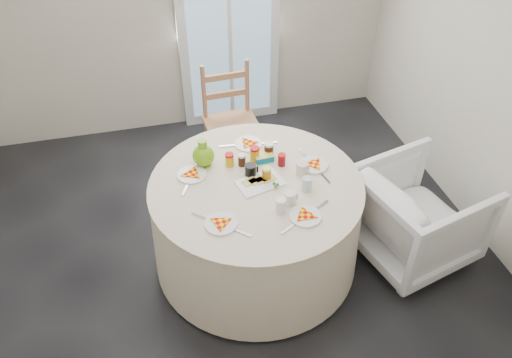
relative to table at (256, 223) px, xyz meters
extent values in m
plane|color=black|center=(-0.16, 0.07, -0.38)|extent=(4.00, 4.00, 0.00)
cube|color=#BCB5A3|center=(-0.16, 2.07, 0.93)|extent=(4.00, 0.02, 2.60)
cube|color=#BCB5A3|center=(1.84, 0.07, 0.93)|extent=(0.02, 4.00, 2.60)
cube|color=silver|center=(0.24, 2.02, 0.68)|extent=(1.00, 0.08, 2.10)
cylinder|color=beige|center=(0.00, 0.00, 0.00)|extent=(1.52, 1.52, 0.77)
imported|color=white|center=(1.19, -0.21, 0.02)|extent=(0.92, 0.96, 0.82)
cube|color=#037798|center=(0.12, 0.24, 0.41)|extent=(0.14, 0.11, 0.05)
camera|label=1|loc=(-0.64, -2.53, 2.59)|focal=35.00mm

